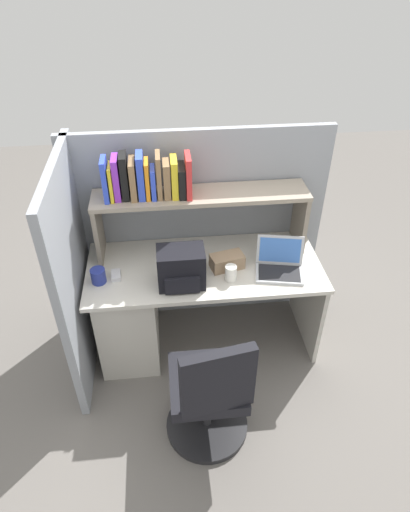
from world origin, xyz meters
TOP-DOWN VIEW (x-y plane):
  - ground_plane at (0.00, 0.00)m, footprint 8.00×8.00m
  - desk at (-0.39, 0.00)m, footprint 1.60×0.70m
  - cubicle_partition_rear at (0.00, 0.38)m, footprint 1.84×0.05m
  - cubicle_partition_left at (-0.85, -0.05)m, footprint 0.05×1.06m
  - overhead_hutch at (0.00, 0.20)m, footprint 1.44×0.28m
  - reference_books_on_shelf at (-0.34, 0.20)m, footprint 0.56×0.19m
  - laptop at (0.49, -0.11)m, footprint 0.36×0.32m
  - backpack at (-0.16, -0.17)m, footprint 0.30×0.23m
  - computer_mouse at (-0.59, -0.06)m, footprint 0.07×0.11m
  - paper_cup at (0.16, -0.17)m, footprint 0.08×0.08m
  - tissue_box at (0.15, -0.03)m, footprint 0.24×0.17m
  - snack_canister at (-0.70, -0.10)m, footprint 0.10×0.10m
  - office_chair at (-0.05, -0.81)m, footprint 0.52×0.52m

SIDE VIEW (x-z plane):
  - ground_plane at x=0.00m, z-range 0.00..0.00m
  - office_chair at x=-0.05m, z-range -0.07..0.86m
  - desk at x=-0.39m, z-range 0.04..0.77m
  - computer_mouse at x=-0.59m, z-range 0.73..0.76m
  - cubicle_partition_rear at x=0.00m, z-range 0.00..1.55m
  - cubicle_partition_left at x=-0.85m, z-range 0.00..1.55m
  - tissue_box at x=0.15m, z-range 0.73..0.83m
  - snack_canister at x=-0.70m, z-range 0.73..0.83m
  - laptop at x=0.49m, z-range 0.67..0.89m
  - paper_cup at x=0.16m, z-range 0.73..0.84m
  - backpack at x=-0.16m, z-range 0.73..0.99m
  - overhead_hutch at x=0.00m, z-range 0.86..1.31m
  - reference_books_on_shelf at x=-0.34m, z-range 1.16..1.46m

